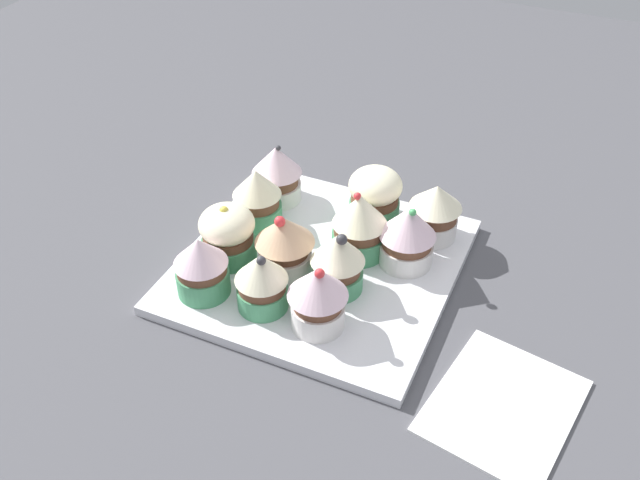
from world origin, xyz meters
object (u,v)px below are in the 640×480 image
object	(u,v)px
cupcake_4	(285,243)
cupcake_7	(360,224)
baking_tray	(320,265)
cupcake_1	(262,281)
cupcake_5	(338,261)
cupcake_2	(318,296)
cupcake_3	(228,233)
cupcake_8	(408,235)
cupcake_0	(201,266)
cupcake_9	(277,173)
cupcake_10	(375,194)
napkin	(503,405)
cupcake_6	(257,197)
cupcake_11	(435,210)

from	to	relation	value
cupcake_4	cupcake_7	world-z (taller)	cupcake_7
baking_tray	cupcake_1	distance (cm)	10.01
cupcake_1	cupcake_5	xyz separation A→B (cm)	(5.89, 5.64, 0.26)
cupcake_2	cupcake_4	size ratio (longest dim) A/B	1.03
cupcake_3	cupcake_4	xyz separation A→B (cm)	(6.71, 0.55, 0.48)
cupcake_1	cupcake_4	world-z (taller)	cupcake_4
cupcake_7	cupcake_8	world-z (taller)	cupcake_7
cupcake_5	cupcake_0	bearing A→B (deg)	-153.54
cupcake_0	cupcake_9	size ratio (longest dim) A/B	0.92
cupcake_9	cupcake_0	bearing A→B (deg)	-88.29
cupcake_3	cupcake_4	size ratio (longest dim) A/B	0.92
cupcake_9	cupcake_10	world-z (taller)	cupcake_9
baking_tray	cupcake_10	size ratio (longest dim) A/B	4.34
cupcake_0	napkin	bearing A→B (deg)	-1.74
cupcake_0	napkin	xyz separation A→B (cm)	(32.17, -0.98, -4.41)
cupcake_3	napkin	bearing A→B (deg)	-12.06
cupcake_5	cupcake_9	distance (cm)	17.73
cupcake_2	napkin	bearing A→B (deg)	-4.25
cupcake_6	cupcake_0	bearing A→B (deg)	-88.55
cupcake_1	cupcake_8	distance (cm)	16.80
baking_tray	cupcake_11	size ratio (longest dim) A/B	4.21
baking_tray	cupcake_1	world-z (taller)	cupcake_1
cupcake_7	cupcake_10	world-z (taller)	cupcake_7
cupcake_4	cupcake_7	xyz separation A→B (cm)	(6.06, 6.20, 0.07)
cupcake_7	cupcake_11	distance (cm)	9.14
cupcake_6	cupcake_8	xyz separation A→B (cm)	(18.11, 0.49, 0.10)
cupcake_9	cupcake_2	bearing A→B (deg)	-52.71
cupcake_8	cupcake_4	bearing A→B (deg)	-149.61
cupcake_5	napkin	world-z (taller)	cupcake_5
cupcake_7	cupcake_1	bearing A→B (deg)	-115.31
baking_tray	cupcake_0	world-z (taller)	cupcake_0
cupcake_0	napkin	size ratio (longest dim) A/B	0.48
cupcake_9	cupcake_6	bearing A→B (deg)	-87.67
cupcake_2	cupcake_11	distance (cm)	19.48
cupcake_3	napkin	size ratio (longest dim) A/B	0.48
cupcake_9	cupcake_11	distance (cm)	19.67
cupcake_5	cupcake_10	xyz separation A→B (cm)	(-0.86, 13.11, -0.31)
cupcake_2	cupcake_11	size ratio (longest dim) A/B	1.13
cupcake_3	cupcake_8	bearing A→B (deg)	21.79
cupcake_1	cupcake_8	size ratio (longest dim) A/B	0.92
cupcake_2	cupcake_5	bearing A→B (deg)	93.75
cupcake_5	cupcake_3	bearing A→B (deg)	-178.71
cupcake_2	cupcake_7	world-z (taller)	cupcake_7
cupcake_4	cupcake_6	distance (cm)	9.12
cupcake_10	cupcake_7	bearing A→B (deg)	-84.07
cupcake_3	cupcake_10	size ratio (longest dim) A/B	1.04
cupcake_8	cupcake_5	bearing A→B (deg)	-126.78
cupcake_10	napkin	bearing A→B (deg)	-44.86
cupcake_0	cupcake_3	size ratio (longest dim) A/B	1.00
cupcake_5	napkin	distance (cm)	21.39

